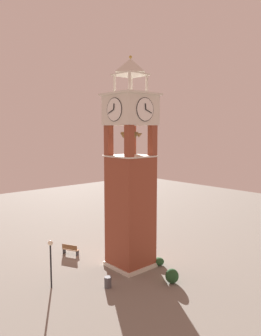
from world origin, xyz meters
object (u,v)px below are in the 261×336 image
Objects in this scene: park_bench at (70,249)px; lamp_post at (51,255)px; trash_bin at (108,282)px; clock_tower at (130,182)px.

park_bench is 0.46× the size of lamp_post.
clock_tower is at bearing -155.29° from trash_bin.
clock_tower is 8.40m from lamp_post.
clock_tower reaches higher than park_bench.
clock_tower is 21.64× the size of trash_bin.
clock_tower is at bearing 171.86° from lamp_post.
park_bench is at bearing -67.08° from clock_tower.
lamp_post reaches higher than trash_bin.
clock_tower reaches higher than trash_bin.
trash_bin is at bearing 24.71° from clock_tower.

